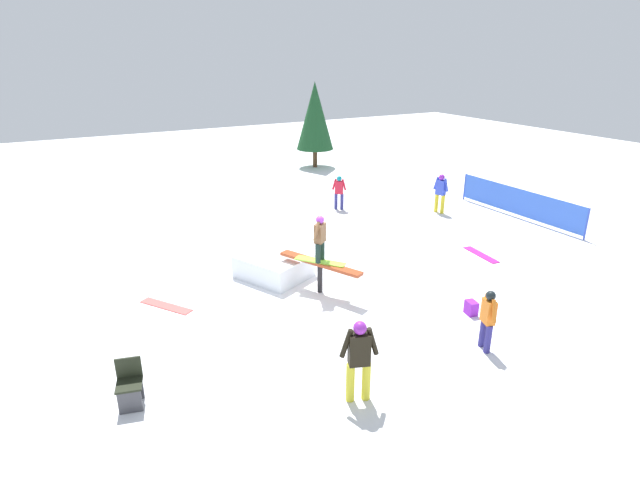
# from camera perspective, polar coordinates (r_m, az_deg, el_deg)

# --- Properties ---
(ground_plane) EXTENTS (60.00, 60.00, 0.00)m
(ground_plane) POSITION_cam_1_polar(r_m,az_deg,el_deg) (13.18, 0.00, -5.91)
(ground_plane) COLOR white
(rail_feature) EXTENTS (2.37, 1.28, 0.85)m
(rail_feature) POSITION_cam_1_polar(r_m,az_deg,el_deg) (12.87, 0.00, -3.05)
(rail_feature) COLOR black
(rail_feature) RESTS_ON ground
(snow_kicker_ramp) EXTENTS (2.26, 2.11, 0.62)m
(snow_kicker_ramp) POSITION_cam_1_polar(r_m,az_deg,el_deg) (13.98, -5.30, -2.97)
(snow_kicker_ramp) COLOR white
(snow_kicker_ramp) RESTS_ON ground
(main_rider_on_rail) EXTENTS (1.24, 1.05, 1.24)m
(main_rider_on_rail) POSITION_cam_1_polar(r_m,az_deg,el_deg) (12.59, 0.00, 0.02)
(main_rider_on_rail) COLOR #94DF3D
(main_rider_on_rail) RESTS_ON rail_feature
(bystander_blue) EXTENTS (0.64, 0.31, 1.52)m
(bystander_blue) POSITION_cam_1_polar(r_m,az_deg,el_deg) (19.85, 13.61, 5.43)
(bystander_blue) COLOR gold
(bystander_blue) RESTS_ON ground
(bystander_black) EXTENTS (0.34, 0.70, 1.61)m
(bystander_black) POSITION_cam_1_polar(r_m,az_deg,el_deg) (9.01, 4.48, -13.18)
(bystander_black) COLOR gold
(bystander_black) RESTS_ON ground
(bystander_red) EXTENTS (0.43, 0.49, 1.35)m
(bystander_red) POSITION_cam_1_polar(r_m,az_deg,el_deg) (19.76, 2.19, 5.65)
(bystander_red) COLOR navy
(bystander_red) RESTS_ON ground
(bystander_orange) EXTENTS (0.60, 0.29, 1.37)m
(bystander_orange) POSITION_cam_1_polar(r_m,az_deg,el_deg) (11.01, 18.63, -8.36)
(bystander_orange) COLOR navy
(bystander_orange) RESTS_ON ground
(loose_snowboard_white) EXTENTS (1.44, 0.87, 0.02)m
(loose_snowboard_white) POSITION_cam_1_polar(r_m,az_deg,el_deg) (17.77, -16.01, 0.54)
(loose_snowboard_white) COLOR white
(loose_snowboard_white) RESTS_ON ground
(loose_snowboard_coral) EXTENTS (1.37, 1.06, 0.02)m
(loose_snowboard_coral) POSITION_cam_1_polar(r_m,az_deg,el_deg) (13.02, -17.18, -7.22)
(loose_snowboard_coral) COLOR #F5625C
(loose_snowboard_coral) RESTS_ON ground
(loose_snowboard_magenta) EXTENTS (1.42, 0.44, 0.02)m
(loose_snowboard_magenta) POSITION_cam_1_polar(r_m,az_deg,el_deg) (16.23, 17.92, -1.61)
(loose_snowboard_magenta) COLOR #C42294
(loose_snowboard_magenta) RESTS_ON ground
(folding_chair) EXTENTS (0.54, 0.54, 0.88)m
(folding_chair) POSITION_cam_1_polar(r_m,az_deg,el_deg) (9.75, -20.91, -15.21)
(folding_chair) COLOR #3F3F44
(folding_chair) RESTS_ON ground
(backpack_on_snow) EXTENTS (0.34, 0.27, 0.34)m
(backpack_on_snow) POSITION_cam_1_polar(r_m,az_deg,el_deg) (12.57, 16.89, -7.43)
(backpack_on_snow) COLOR purple
(backpack_on_snow) RESTS_ON ground
(safety_fence) EXTENTS (5.64, 0.11, 1.10)m
(safety_fence) POSITION_cam_1_polar(r_m,az_deg,el_deg) (20.24, 21.75, 4.07)
(safety_fence) COLOR blue
(safety_fence) RESTS_ON ground
(pine_tree_far) EXTENTS (1.96, 1.96, 4.46)m
(pine_tree_far) POSITION_cam_1_polar(r_m,az_deg,el_deg) (26.96, -0.58, 13.99)
(pine_tree_far) COLOR #4C331E
(pine_tree_far) RESTS_ON ground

